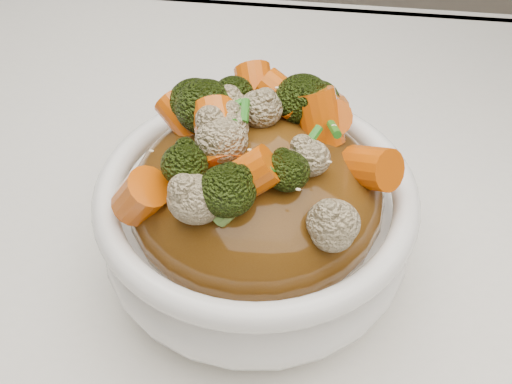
# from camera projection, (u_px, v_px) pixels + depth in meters

# --- Properties ---
(tablecloth) EXTENTS (1.20, 0.80, 0.04)m
(tablecloth) POSITION_uv_depth(u_px,v_px,m) (306.00, 279.00, 0.46)
(tablecloth) COLOR white
(tablecloth) RESTS_ON dining_table
(bowl) EXTENTS (0.25, 0.25, 0.08)m
(bowl) POSITION_uv_depth(u_px,v_px,m) (256.00, 224.00, 0.42)
(bowl) COLOR white
(bowl) RESTS_ON tablecloth
(sauce_base) EXTENTS (0.20, 0.20, 0.09)m
(sauce_base) POSITION_uv_depth(u_px,v_px,m) (256.00, 195.00, 0.40)
(sauce_base) COLOR #54310E
(sauce_base) RESTS_ON bowl
(carrots) EXTENTS (0.20, 0.20, 0.05)m
(carrots) POSITION_uv_depth(u_px,v_px,m) (256.00, 122.00, 0.36)
(carrots) COLOR #D55606
(carrots) RESTS_ON sauce_base
(broccoli) EXTENTS (0.20, 0.20, 0.04)m
(broccoli) POSITION_uv_depth(u_px,v_px,m) (256.00, 124.00, 0.36)
(broccoli) COLOR black
(broccoli) RESTS_ON sauce_base
(cauliflower) EXTENTS (0.20, 0.20, 0.04)m
(cauliflower) POSITION_uv_depth(u_px,v_px,m) (256.00, 126.00, 0.36)
(cauliflower) COLOR tan
(cauliflower) RESTS_ON sauce_base
(scallions) EXTENTS (0.15, 0.15, 0.02)m
(scallions) POSITION_uv_depth(u_px,v_px,m) (256.00, 121.00, 0.36)
(scallions) COLOR #23711A
(scallions) RESTS_ON sauce_base
(sesame_seeds) EXTENTS (0.18, 0.18, 0.01)m
(sesame_seeds) POSITION_uv_depth(u_px,v_px,m) (256.00, 121.00, 0.36)
(sesame_seeds) COLOR beige
(sesame_seeds) RESTS_ON sauce_base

